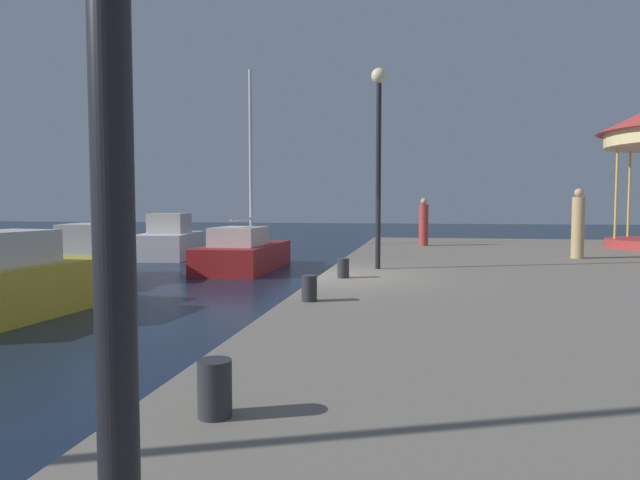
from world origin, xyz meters
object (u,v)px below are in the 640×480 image
at_px(bollard_center, 343,268).
at_px(person_near_carousel, 578,225).
at_px(bollard_north, 309,288).
at_px(person_mid_promenade, 424,223).
at_px(motorboat_grey, 87,260).
at_px(motorboat_white, 170,241).
at_px(lamp_post_mid_promenade, 379,134).
at_px(motorboat_yellow, 9,284).
at_px(bollard_south, 215,388).
at_px(sailboat_red, 244,252).

relative_size(bollard_center, person_near_carousel, 0.20).
xyz_separation_m(bollard_north, person_mid_promenade, (1.82, 12.44, 0.62)).
xyz_separation_m(motorboat_grey, motorboat_white, (-0.95, 7.56, 0.09)).
relative_size(bollard_north, person_mid_promenade, 0.23).
bearing_deg(motorboat_white, lamp_post_mid_promenade, -44.51).
bearing_deg(motorboat_yellow, lamp_post_mid_promenade, 22.82).
bearing_deg(bollard_center, person_near_carousel, 42.15).
bearing_deg(bollard_south, bollard_north, 93.25).
bearing_deg(bollard_center, motorboat_white, 128.97).
relative_size(motorboat_grey, bollard_south, 11.77).
bearing_deg(motorboat_yellow, bollard_center, 10.86).
relative_size(motorboat_grey, person_mid_promenade, 2.68).
height_order(lamp_post_mid_promenade, bollard_center, lamp_post_mid_promenade).
relative_size(bollard_south, person_mid_promenade, 0.23).
distance_m(motorboat_yellow, bollard_south, 9.22).
distance_m(motorboat_white, lamp_post_mid_promenade, 14.07).
xyz_separation_m(motorboat_yellow, sailboat_red, (2.05, 8.91, -0.07)).
height_order(motorboat_yellow, bollard_north, motorboat_yellow).
xyz_separation_m(lamp_post_mid_promenade, bollard_south, (-0.45, -9.28, -2.93)).
bearing_deg(motorboat_grey, bollard_south, -53.53).
bearing_deg(bollard_south, sailboat_red, 107.37).
relative_size(motorboat_white, person_near_carousel, 2.37).
bearing_deg(person_near_carousel, motorboat_grey, -173.91).
distance_m(motorboat_yellow, person_mid_promenade, 13.75).
distance_m(motorboat_yellow, person_near_carousel, 14.21).
relative_size(lamp_post_mid_promenade, bollard_south, 11.55).
distance_m(lamp_post_mid_promenade, bollard_south, 9.74).
height_order(motorboat_white, bollard_north, motorboat_white).
xyz_separation_m(motorboat_grey, bollard_south, (8.37, -11.33, 0.35)).
height_order(motorboat_grey, bollard_north, motorboat_grey).
bearing_deg(sailboat_red, person_mid_promenade, 17.50).
bearing_deg(motorboat_grey, person_near_carousel, 6.09).
xyz_separation_m(motorboat_grey, bollard_north, (8.11, -6.64, 0.35)).
distance_m(motorboat_yellow, bollard_center, 6.79).
bearing_deg(bollard_south, bollard_center, 90.94).
xyz_separation_m(motorboat_grey, person_near_carousel, (14.13, 1.51, 1.07)).
xyz_separation_m(bollard_north, person_near_carousel, (6.03, 8.15, 0.72)).
bearing_deg(bollard_south, person_mid_promenade, 84.81).
height_order(bollard_north, person_near_carousel, person_near_carousel).
bearing_deg(sailboat_red, motorboat_yellow, -102.95).
bearing_deg(motorboat_yellow, bollard_south, -42.59).
bearing_deg(motorboat_white, bollard_center, -51.03).
distance_m(motorboat_yellow, bollard_north, 6.71).
relative_size(bollard_north, person_near_carousel, 0.20).
xyz_separation_m(bollard_center, person_near_carousel, (5.88, 5.33, 0.72)).
distance_m(lamp_post_mid_promenade, bollard_north, 5.49).
xyz_separation_m(motorboat_yellow, motorboat_grey, (-1.59, 5.09, -0.04)).
distance_m(motorboat_grey, person_near_carousel, 14.25).
distance_m(bollard_north, person_mid_promenade, 12.59).
height_order(sailboat_red, person_mid_promenade, sailboat_red).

